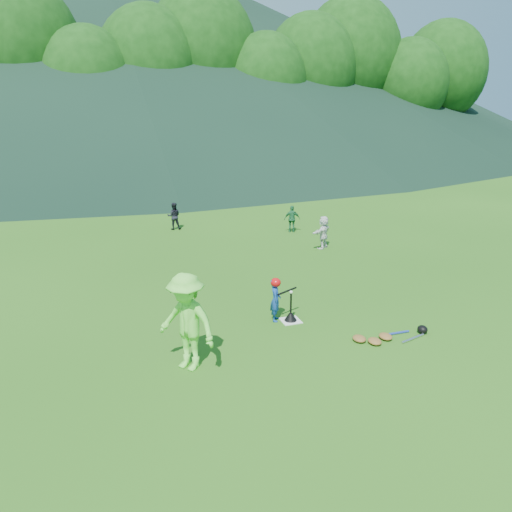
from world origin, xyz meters
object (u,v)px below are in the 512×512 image
Objects in this scene: batter_child at (275,300)px; fielder_d at (323,232)px; equipment_pile at (386,337)px; adult_coach at (187,322)px; fielder_b at (174,216)px; fielder_c at (292,219)px; home_plate at (291,321)px; batting_tee at (291,316)px.

batter_child is 0.89× the size of fielder_d.
adult_coach is at bearing 177.08° from equipment_pile.
fielder_b is 4.83m from fielder_c.
adult_coach is (-2.75, -1.36, 0.97)m from home_plate.
adult_coach is at bearing 10.86° from fielder_d.
adult_coach is 1.76× the size of fielder_b.
home_plate is at bearing 76.79° from adult_coach.
fielder_d is at bearing 56.68° from home_plate.
fielder_c is (4.39, -2.01, -0.02)m from fielder_b.
fielder_c is at bearing 66.61° from home_plate.
fielder_d is at bearing 110.91° from fielder_c.
batting_tee is (-3.43, -7.93, -0.41)m from fielder_c.
fielder_c is 1.58× the size of batting_tee.
batting_tee is at bearing 135.28° from equipment_pile.
equipment_pile is (1.93, -1.75, -0.45)m from batter_child.
fielder_b is 6.40m from fielder_d.
fielder_b is 11.82m from equipment_pile.
batter_child is (-0.33, 0.16, 0.51)m from home_plate.
fielder_c is (3.76, 7.77, 0.02)m from batter_child.
batting_tee is (-3.55, -5.41, -0.46)m from fielder_d.
fielder_d is at bearing 97.46° from adult_coach.
fielder_d is (0.12, -2.53, 0.05)m from fielder_c.
fielder_d is 0.65× the size of equipment_pile.
adult_coach reaches higher than fielder_d.
fielder_c is at bearing 106.79° from adult_coach.
batter_child is 1.53× the size of batting_tee.
batter_child is at bearing 82.64° from adult_coach.
fielder_d is 7.28m from equipment_pile.
batting_tee is (0.00, 0.00, 0.12)m from home_plate.
home_plate is at bearing 20.50° from fielder_d.
home_plate is 10.01m from fielder_b.
batting_tee is at bearing -93.83° from batter_child.
fielder_b is 1.63× the size of batting_tee.
home_plate is 8.66m from fielder_c.
fielder_c is at bearing 165.56° from fielder_b.
batter_child is at bearing 17.30° from fielder_d.
fielder_d is at bearing 145.05° from fielder_b.
fielder_c is 0.60× the size of equipment_pile.
batting_tee is (0.96, -9.95, -0.43)m from fielder_b.
home_plate is 6.50m from fielder_d.
adult_coach reaches higher than batter_child.
adult_coach is 4.45m from equipment_pile.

